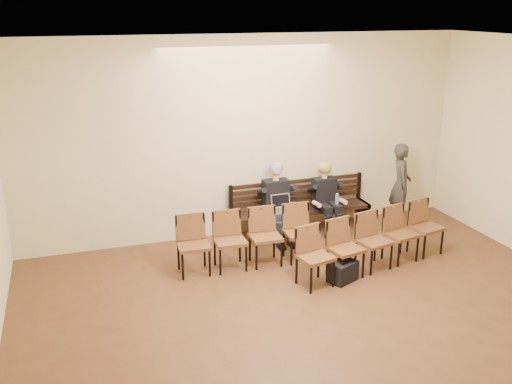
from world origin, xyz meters
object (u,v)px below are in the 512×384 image
(laptop, at_px, (283,211))
(bag, at_px, (343,271))
(water_bottle, at_px, (337,206))
(bench, at_px, (301,220))
(passerby, at_px, (401,178))
(chair_row_back, at_px, (374,242))
(seated_woman, at_px, (326,201))
(chair_row_front, at_px, (248,239))
(seated_man, at_px, (278,202))

(laptop, bearing_deg, bag, -65.92)
(water_bottle, bearing_deg, bench, 147.78)
(passerby, height_order, chair_row_back, passerby)
(seated_woman, height_order, laptop, seated_woman)
(seated_woman, xyz_separation_m, water_bottle, (0.11, -0.22, -0.03))
(bench, xyz_separation_m, chair_row_front, (-1.35, -1.06, 0.23))
(water_bottle, bearing_deg, passerby, 6.13)
(passerby, xyz_separation_m, chair_row_back, (-1.43, -1.57, -0.44))
(chair_row_back, bearing_deg, bag, -171.65)
(bench, relative_size, passerby, 1.46)
(seated_woman, relative_size, water_bottle, 5.58)
(bag, bearing_deg, passerby, 40.98)
(chair_row_back, bearing_deg, laptop, 111.76)
(seated_woman, bearing_deg, chair_row_front, -152.30)
(passerby, bearing_deg, water_bottle, 120.23)
(bench, bearing_deg, water_bottle, -32.22)
(water_bottle, relative_size, bag, 0.50)
(bench, relative_size, chair_row_back, 0.95)
(seated_man, bearing_deg, bench, 13.41)
(chair_row_front, relative_size, chair_row_back, 0.81)
(laptop, bearing_deg, water_bottle, 13.65)
(seated_man, height_order, laptop, seated_man)
(laptop, relative_size, passerby, 0.19)
(seated_man, distance_m, bag, 1.98)
(seated_man, relative_size, chair_row_front, 0.61)
(chair_row_front, bearing_deg, chair_row_back, -19.21)
(passerby, relative_size, chair_row_front, 0.81)
(chair_row_front, bearing_deg, seated_woman, 29.47)
(bench, height_order, seated_woman, seated_woman)
(seated_man, relative_size, water_bottle, 6.35)
(seated_woman, relative_size, chair_row_front, 0.53)
(bench, height_order, chair_row_back, chair_row_back)
(seated_man, xyz_separation_m, passerby, (2.42, -0.07, 0.22))
(seated_man, distance_m, passerby, 2.43)
(bench, xyz_separation_m, chair_row_back, (0.48, -1.76, 0.22))
(water_bottle, xyz_separation_m, bag, (-0.71, -1.67, -0.40))
(water_bottle, distance_m, bag, 1.86)
(laptop, relative_size, bag, 0.82)
(bag, bearing_deg, water_bottle, 66.96)
(bag, xyz_separation_m, chair_row_front, (-1.18, 0.95, 0.30))
(bag, height_order, passerby, passerby)
(bench, distance_m, chair_row_front, 1.73)
(bag, distance_m, passerby, 2.86)
(bench, distance_m, seated_woman, 0.58)
(chair_row_front, bearing_deg, seated_man, 49.50)
(bench, distance_m, water_bottle, 0.71)
(laptop, distance_m, passerby, 2.42)
(chair_row_front, height_order, chair_row_back, chair_row_front)
(water_bottle, bearing_deg, seated_woman, 116.26)
(seated_woman, height_order, chair_row_back, seated_woman)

